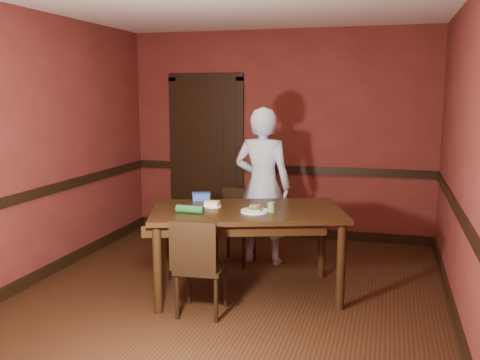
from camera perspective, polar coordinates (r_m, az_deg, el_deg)
The scene contains 21 objects.
floor at distance 5.19m, azimuth -1.07°, elevation -12.13°, with size 4.00×4.50×0.01m, color black.
wall_back at distance 7.04m, azimuth 4.19°, elevation 4.83°, with size 4.00×0.02×2.70m, color #5B211B.
wall_front at distance 2.81m, azimuth -14.47°, elevation -2.22°, with size 4.00×0.02×2.70m, color #5B211B.
wall_left at distance 5.76m, azimuth -20.55°, elevation 3.27°, with size 0.02×4.50×2.70m, color #5B211B.
wall_right at distance 4.70m, azimuth 22.96°, elevation 1.88°, with size 0.02×4.50×2.70m, color #5B211B.
dado_back at distance 7.07m, azimuth 4.12°, elevation 1.18°, with size 4.00×0.03×0.10m, color black.
dado_left at distance 5.82m, azimuth -20.18°, elevation -1.14°, with size 0.03×4.50×0.10m, color black.
dado_right at distance 4.77m, azimuth 22.44°, elevation -3.48°, with size 0.03×4.50×0.10m, color black.
baseboard_back at distance 7.24m, azimuth 4.04°, elevation -5.42°, with size 4.00×0.03×0.12m, color black.
baseboard_left at distance 6.02m, azimuth -19.73°, elevation -9.04°, with size 0.03×4.50×0.12m, color black.
baseboard_right at distance 5.01m, azimuth 21.83°, elevation -12.89°, with size 0.03×4.50×0.12m, color black.
door at distance 7.29m, azimuth -3.62°, elevation 2.95°, with size 1.05×0.07×2.20m.
dining_table at distance 5.09m, azimuth 0.75°, elevation -7.65°, with size 1.76×0.99×0.82m, color black.
chair_far at distance 6.00m, azimuth -0.47°, elevation -5.02°, with size 0.38×0.38×0.82m, color black, non-canonical shape.
chair_near at distance 4.66m, azimuth -4.11°, elevation -9.09°, with size 0.40×0.40×0.85m, color black, non-canonical shape.
person at distance 5.93m, azimuth 2.43°, elevation -0.64°, with size 0.64×0.42×1.75m, color #ADC7D7.
sandwich_plate at distance 4.86m, azimuth 1.61°, elevation -3.22°, with size 0.26×0.26×0.07m.
sauce_jar at distance 4.85m, azimuth 3.36°, elevation -2.93°, with size 0.08×0.08×0.09m.
cheese_saucer at distance 5.09m, azimuth -2.99°, elevation -2.63°, with size 0.18×0.18×0.05m.
food_tub at distance 5.40m, azimuth -4.16°, elevation -1.76°, with size 0.21×0.18×0.08m.
wrapped_veg at distance 4.84m, azimuth -5.35°, elevation -3.11°, with size 0.07×0.07×0.26m, color #1A5426.
Camera 1 is at (1.39, -4.63, 1.90)m, focal length 40.00 mm.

